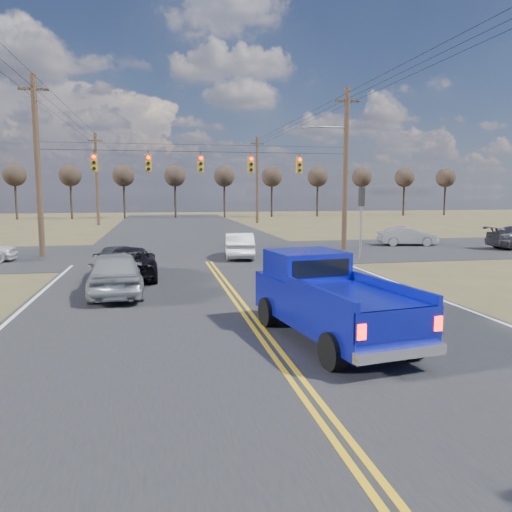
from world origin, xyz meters
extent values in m
plane|color=brown|center=(0.00, 0.00, 0.00)|extent=(160.00, 160.00, 0.00)
cube|color=#28282B|center=(0.00, 10.00, 0.00)|extent=(14.00, 120.00, 0.02)
cube|color=#28282B|center=(0.00, 18.00, 0.00)|extent=(120.00, 12.00, 0.02)
cylinder|color=#473323|center=(-9.00, 18.00, 5.00)|extent=(0.32, 0.32, 10.00)
cube|color=#473323|center=(-9.00, 18.00, 9.20)|extent=(1.60, 0.12, 0.12)
cylinder|color=#473323|center=(9.00, 18.00, 5.00)|extent=(0.32, 0.32, 10.00)
cube|color=#473323|center=(9.00, 18.00, 9.20)|extent=(1.60, 0.12, 0.12)
cylinder|color=black|center=(0.00, 18.00, 6.00)|extent=(18.00, 0.02, 0.02)
cylinder|color=black|center=(0.00, 18.00, 6.40)|extent=(18.00, 0.02, 0.02)
cube|color=#B28C14|center=(-6.00, 18.00, 5.30)|extent=(0.34, 0.24, 1.00)
cylinder|color=#FF0C05|center=(-6.00, 17.86, 5.63)|extent=(0.20, 0.06, 0.20)
cylinder|color=black|center=(-6.00, 17.86, 5.30)|extent=(0.20, 0.06, 0.20)
cylinder|color=black|center=(-6.00, 17.86, 4.97)|extent=(0.20, 0.06, 0.20)
cube|color=black|center=(-6.00, 17.83, 5.74)|extent=(0.24, 0.14, 0.03)
cube|color=#B28C14|center=(-3.00, 18.00, 5.30)|extent=(0.34, 0.24, 1.00)
cylinder|color=#FF0C05|center=(-3.00, 17.86, 5.63)|extent=(0.20, 0.06, 0.20)
cylinder|color=black|center=(-3.00, 17.86, 5.30)|extent=(0.20, 0.06, 0.20)
cylinder|color=black|center=(-3.00, 17.86, 4.97)|extent=(0.20, 0.06, 0.20)
cube|color=black|center=(-3.00, 17.83, 5.74)|extent=(0.24, 0.14, 0.03)
cube|color=#B28C14|center=(0.00, 18.00, 5.30)|extent=(0.34, 0.24, 1.00)
cylinder|color=#FF0C05|center=(0.00, 17.86, 5.63)|extent=(0.20, 0.06, 0.20)
cylinder|color=black|center=(0.00, 17.86, 5.30)|extent=(0.20, 0.06, 0.20)
cylinder|color=black|center=(0.00, 17.86, 4.97)|extent=(0.20, 0.06, 0.20)
cube|color=black|center=(0.00, 17.83, 5.74)|extent=(0.24, 0.14, 0.03)
cube|color=#B28C14|center=(3.00, 18.00, 5.30)|extent=(0.34, 0.24, 1.00)
cylinder|color=#FF0C05|center=(3.00, 17.86, 5.63)|extent=(0.20, 0.06, 0.20)
cylinder|color=black|center=(3.00, 17.86, 5.30)|extent=(0.20, 0.06, 0.20)
cylinder|color=black|center=(3.00, 17.86, 4.97)|extent=(0.20, 0.06, 0.20)
cube|color=black|center=(3.00, 17.83, 5.74)|extent=(0.24, 0.14, 0.03)
cube|color=#B28C14|center=(6.00, 18.00, 5.30)|extent=(0.34, 0.24, 1.00)
cylinder|color=#FF0C05|center=(6.00, 17.86, 5.63)|extent=(0.20, 0.06, 0.20)
cylinder|color=black|center=(6.00, 17.86, 5.30)|extent=(0.20, 0.06, 0.20)
cylinder|color=black|center=(6.00, 17.86, 4.97)|extent=(0.20, 0.06, 0.20)
cube|color=black|center=(6.00, 17.83, 5.74)|extent=(0.24, 0.14, 0.03)
cylinder|color=slate|center=(8.20, 13.50, 1.60)|extent=(0.12, 0.12, 3.20)
cube|color=black|center=(8.20, 13.50, 3.40)|extent=(0.24, 0.34, 1.00)
cylinder|color=slate|center=(7.60, 18.00, 7.60)|extent=(2.80, 0.10, 0.10)
cube|color=slate|center=(6.30, 18.00, 7.55)|extent=(0.55, 0.22, 0.14)
cylinder|color=#473323|center=(-9.00, 46.00, 5.00)|extent=(0.32, 0.32, 10.00)
cube|color=#473323|center=(-9.00, 46.00, 9.20)|extent=(1.60, 0.12, 0.12)
cylinder|color=#473323|center=(9.00, 46.00, 5.00)|extent=(0.32, 0.32, 10.00)
cube|color=#473323|center=(9.00, 46.00, 9.20)|extent=(1.60, 0.12, 0.12)
cylinder|color=black|center=(-9.70, 17.00, 9.30)|extent=(0.02, 58.00, 0.02)
cylinder|color=black|center=(-9.00, 17.00, 9.30)|extent=(0.02, 58.00, 0.02)
cylinder|color=black|center=(-8.30, 17.00, 9.30)|extent=(0.02, 58.00, 0.02)
cylinder|color=black|center=(8.30, 17.00, 9.30)|extent=(0.02, 58.00, 0.02)
cylinder|color=black|center=(9.00, 17.00, 9.30)|extent=(0.02, 58.00, 0.02)
cylinder|color=black|center=(9.70, 17.00, 9.30)|extent=(0.02, 58.00, 0.02)
cylinder|color=#33261C|center=(-21.00, 60.00, 2.75)|extent=(0.28, 0.28, 5.50)
sphere|color=#2D231C|center=(-21.00, 60.00, 5.90)|extent=(3.00, 3.00, 3.00)
cylinder|color=#33261C|center=(-14.00, 60.00, 2.75)|extent=(0.28, 0.28, 5.50)
sphere|color=#2D231C|center=(-14.00, 60.00, 5.90)|extent=(3.00, 3.00, 3.00)
cylinder|color=#33261C|center=(-7.00, 60.00, 2.75)|extent=(0.28, 0.28, 5.50)
sphere|color=#2D231C|center=(-7.00, 60.00, 5.90)|extent=(3.00, 3.00, 3.00)
cylinder|color=#33261C|center=(0.00, 60.00, 2.75)|extent=(0.28, 0.28, 5.50)
sphere|color=#2D231C|center=(0.00, 60.00, 5.90)|extent=(3.00, 3.00, 3.00)
cylinder|color=#33261C|center=(7.00, 60.00, 2.75)|extent=(0.28, 0.28, 5.50)
sphere|color=#2D231C|center=(7.00, 60.00, 5.90)|extent=(3.00, 3.00, 3.00)
cylinder|color=#33261C|center=(14.00, 60.00, 2.75)|extent=(0.28, 0.28, 5.50)
sphere|color=#2D231C|center=(14.00, 60.00, 5.90)|extent=(3.00, 3.00, 3.00)
cylinder|color=#33261C|center=(21.00, 60.00, 2.75)|extent=(0.28, 0.28, 5.50)
sphere|color=#2D231C|center=(21.00, 60.00, 5.90)|extent=(3.00, 3.00, 3.00)
cylinder|color=#33261C|center=(28.00, 60.00, 2.75)|extent=(0.28, 0.28, 5.50)
sphere|color=#2D231C|center=(28.00, 60.00, 5.90)|extent=(3.00, 3.00, 3.00)
cylinder|color=#33261C|center=(35.00, 60.00, 2.75)|extent=(0.28, 0.28, 5.50)
sphere|color=#2D231C|center=(35.00, 60.00, 5.90)|extent=(3.00, 3.00, 3.00)
cylinder|color=#33261C|center=(42.00, 60.00, 2.75)|extent=(0.28, 0.28, 5.50)
sphere|color=#2D231C|center=(42.00, 60.00, 5.90)|extent=(3.00, 3.00, 3.00)
cylinder|color=black|center=(0.90, -2.36, 0.40)|extent=(0.44, 0.84, 0.80)
cylinder|color=black|center=(2.78, -2.06, 0.40)|extent=(0.44, 0.84, 0.80)
cylinder|color=black|center=(0.34, 1.21, 0.40)|extent=(0.44, 0.84, 0.80)
cylinder|color=black|center=(2.22, 1.51, 0.40)|extent=(0.44, 0.84, 0.80)
cube|color=#1018B1|center=(1.56, -0.42, 0.90)|extent=(2.83, 5.67, 1.00)
cube|color=#1018B1|center=(1.33, 1.01, 1.73)|extent=(2.10, 1.97, 0.72)
cube|color=black|center=(1.46, 0.19, 1.73)|extent=(1.60, 0.31, 0.45)
cube|color=#1018B1|center=(0.78, -1.61, 1.51)|extent=(0.61, 3.29, 0.20)
cube|color=#1018B1|center=(2.67, -1.32, 1.51)|extent=(0.61, 3.29, 0.20)
cube|color=#1018B1|center=(1.98, -3.08, 1.10)|extent=(1.99, 0.39, 0.60)
cube|color=silver|center=(1.99, -3.15, 0.55)|extent=(2.06, 0.50, 0.22)
cube|color=#FF0C05|center=(1.11, -3.26, 1.05)|extent=(0.19, 0.09, 0.30)
cube|color=#FF0C05|center=(2.86, -2.98, 1.05)|extent=(0.19, 0.09, 0.30)
imported|color=#929599|center=(-4.10, 6.35, 0.80)|extent=(2.22, 4.82, 1.60)
imported|color=black|center=(-3.79, 9.86, 0.67)|extent=(2.37, 4.90, 1.34)
imported|color=silver|center=(1.86, 15.50, 0.71)|extent=(2.00, 4.44, 1.41)
imported|color=#323237|center=(-4.30, 10.46, 0.67)|extent=(1.93, 4.66, 1.35)
imported|color=gray|center=(14.23, 19.61, 0.64)|extent=(1.96, 4.07, 1.29)
camera|label=1|loc=(-2.59, -11.77, 3.66)|focal=35.00mm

